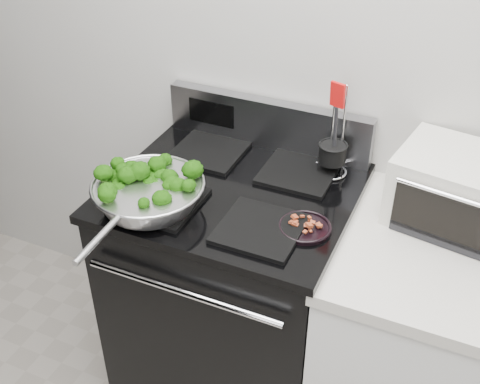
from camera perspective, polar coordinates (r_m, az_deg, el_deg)
The scene contains 8 objects.
back_wall at distance 1.99m, azimuth 11.54°, elevation 13.03°, with size 4.00×0.02×2.70m, color beige.
gas_range at distance 2.27m, azimuth -0.60°, elevation -9.26°, with size 0.79×0.69×1.13m.
counter at distance 2.18m, azimuth 16.53°, elevation -14.58°, with size 0.62×0.68×0.92m.
skillet at distance 1.88m, azimuth -8.71°, elevation -0.08°, with size 0.35×0.56×0.08m.
broccoli_pile at distance 1.87m, azimuth -8.72°, elevation 0.45°, with size 0.28×0.28×0.10m, color black, non-canonical shape.
bacon_plate at distance 1.80m, azimuth 6.19°, elevation -3.09°, with size 0.16×0.16×0.04m.
utensil_holder at distance 2.04m, azimuth 8.72°, elevation 3.25°, with size 0.11×0.11×0.34m.
toaster_oven at distance 1.93m, azimuth 20.30°, elevation 0.07°, with size 0.43×0.35×0.22m.
Camera 1 is at (0.39, -0.07, 2.06)m, focal length 45.00 mm.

